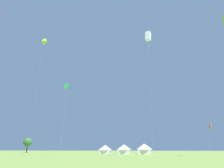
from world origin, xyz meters
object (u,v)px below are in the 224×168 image
at_px(festival_tent_left, 105,149).
at_px(festival_tent_center, 144,148).
at_px(festival_tent_right, 124,149).
at_px(kite_orange_diamond, 210,126).
at_px(kite_white_box, 148,36).
at_px(kite_green_delta, 67,87).
at_px(tree_distant_left, 28,142).
at_px(kite_lime_delta, 43,41).

distance_m(festival_tent_left, festival_tent_center, 13.05).
height_order(festival_tent_left, festival_tent_center, festival_tent_center).
xyz_separation_m(festival_tent_right, festival_tent_center, (6.67, -0.00, 0.12)).
height_order(kite_orange_diamond, festival_tent_left, kite_orange_diamond).
bearing_deg(kite_white_box, festival_tent_left, 129.79).
xyz_separation_m(kite_green_delta, festival_tent_right, (11.43, 25.21, -14.47)).
relative_size(kite_green_delta, festival_tent_left, 3.75).
bearing_deg(kite_white_box, tree_distant_left, 145.55).
bearing_deg(festival_tent_center, kite_lime_delta, -139.99).
distance_m(kite_orange_diamond, festival_tent_left, 33.69).
height_order(kite_white_box, kite_orange_diamond, kite_white_box).
relative_size(kite_lime_delta, festival_tent_center, 6.20).
distance_m(festival_tent_center, tree_distant_left, 55.30).
relative_size(kite_white_box, festival_tent_left, 7.45).
bearing_deg(festival_tent_left, kite_orange_diamond, -23.50).
bearing_deg(kite_orange_diamond, festival_tent_right, 151.19).
height_order(kite_orange_diamond, tree_distant_left, kite_orange_diamond).
distance_m(kite_green_delta, festival_tent_right, 31.24).
relative_size(kite_lime_delta, tree_distant_left, 4.92).
bearing_deg(kite_green_delta, festival_tent_right, 65.61).
bearing_deg(festival_tent_right, kite_lime_delta, -131.95).
height_order(kite_lime_delta, kite_green_delta, kite_lime_delta).
height_order(kite_orange_diamond, festival_tent_right, kite_orange_diamond).
relative_size(festival_tent_left, tree_distant_left, 0.70).
relative_size(kite_lime_delta, festival_tent_right, 6.65).
xyz_separation_m(kite_white_box, kite_orange_diamond, (14.97, 5.34, -24.98)).
xyz_separation_m(kite_lime_delta, festival_tent_left, (14.13, 22.82, -29.32)).
relative_size(kite_orange_diamond, festival_tent_right, 1.78).
distance_m(festival_tent_right, festival_tent_center, 6.67).
xyz_separation_m(kite_lime_delta, kite_white_box, (29.60, 4.24, 1.47)).
relative_size(kite_orange_diamond, festival_tent_left, 1.88).
bearing_deg(festival_tent_left, festival_tent_center, -0.00).
bearing_deg(festival_tent_right, festival_tent_left, 180.00).
bearing_deg(kite_orange_diamond, kite_lime_delta, -167.87).
bearing_deg(kite_white_box, festival_tent_center, 97.44).
xyz_separation_m(festival_tent_left, festival_tent_right, (6.37, 0.00, 0.09)).
height_order(kite_lime_delta, festival_tent_right, kite_lime_delta).
height_order(kite_lime_delta, tree_distant_left, kite_lime_delta).
bearing_deg(kite_orange_diamond, festival_tent_center, 142.73).
height_order(festival_tent_left, tree_distant_left, tree_distant_left).
bearing_deg(festival_tent_right, kite_green_delta, -114.39).
distance_m(festival_tent_left, festival_tent_right, 6.38).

